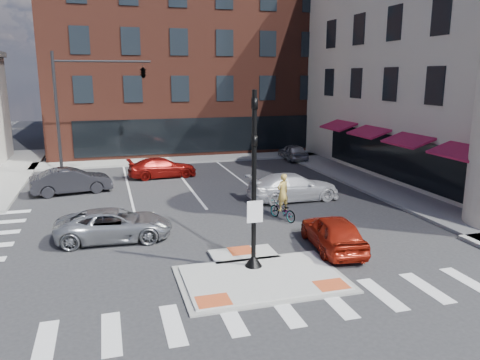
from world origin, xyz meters
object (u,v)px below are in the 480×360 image
object	(u,v)px
bg_car_red	(162,168)
white_pickup	(293,187)
red_sedan	(333,232)
bg_car_silver	(293,152)
silver_suv	(114,225)
cyclist	(283,205)
bg_car_dark	(71,181)

from	to	relation	value
bg_car_red	white_pickup	bearing A→B (deg)	-146.41
red_sedan	bg_car_silver	xyz separation A→B (m)	(5.95, 18.41, -0.04)
silver_suv	bg_car_silver	world-z (taller)	silver_suv
silver_suv	white_pickup	bearing A→B (deg)	-64.79
bg_car_red	silver_suv	bearing A→B (deg)	159.49
white_pickup	bg_car_red	bearing A→B (deg)	36.37
silver_suv	white_pickup	distance (m)	10.05
bg_car_silver	cyclist	distance (m)	15.77
silver_suv	bg_car_dark	xyz separation A→B (m)	(-2.13, 8.60, 0.08)
white_pickup	bg_car_silver	bearing A→B (deg)	-23.86
red_sedan	bg_car_dark	bearing A→B (deg)	-42.82
white_pickup	bg_car_dark	distance (m)	12.45
silver_suv	bg_car_dark	size ratio (longest dim) A/B	1.05
bg_car_silver	bg_car_red	world-z (taller)	bg_car_red
bg_car_dark	bg_car_red	world-z (taller)	bg_car_dark
red_sedan	bg_car_red	distance (m)	15.57
silver_suv	white_pickup	world-z (taller)	white_pickup
bg_car_dark	bg_car_silver	xyz separation A→B (m)	(16.08, 6.41, -0.08)
white_pickup	bg_car_silver	xyz separation A→B (m)	(4.62, 11.28, -0.08)
silver_suv	bg_car_red	world-z (taller)	same
red_sedan	cyclist	size ratio (longest dim) A/B	1.83
bg_car_dark	bg_car_silver	bearing A→B (deg)	-77.83
red_sedan	bg_car_red	bearing A→B (deg)	-65.46
white_pickup	bg_car_dark	bearing A→B (deg)	65.39
white_pickup	bg_car_silver	world-z (taller)	white_pickup
red_sedan	white_pickup	bearing A→B (deg)	-93.57
bg_car_silver	cyclist	bearing A→B (deg)	68.31
white_pickup	bg_car_dark	world-z (taller)	bg_car_dark
bg_car_dark	white_pickup	bearing A→B (deg)	-122.58
silver_suv	white_pickup	xyz separation A→B (m)	(9.33, 3.72, 0.08)
bg_car_dark	cyclist	size ratio (longest dim) A/B	2.00
bg_car_silver	cyclist	xyz separation A→B (m)	(-6.45, -14.39, 0.10)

